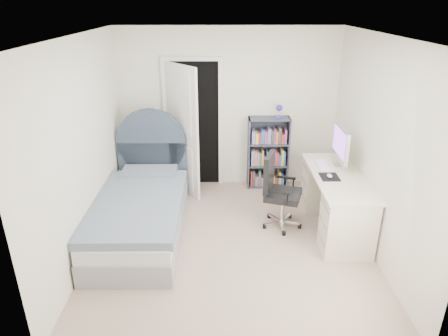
{
  "coord_description": "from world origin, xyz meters",
  "views": [
    {
      "loc": [
        -0.13,
        -4.31,
        2.85
      ],
      "look_at": [
        -0.08,
        0.12,
        0.97
      ],
      "focal_mm": 32.0,
      "sensor_mm": 36.0,
      "label": 1
    }
  ],
  "objects_px": {
    "nightstand": "(147,171)",
    "desk": "(335,199)",
    "office_chair": "(277,188)",
    "floor_lamp": "(157,158)",
    "bed": "(142,209)",
    "bookcase": "(268,155)"
  },
  "relations": [
    {
      "from": "nightstand",
      "to": "desk",
      "type": "relative_size",
      "value": 0.33
    },
    {
      "from": "office_chair",
      "to": "floor_lamp",
      "type": "bearing_deg",
      "value": 148.4
    },
    {
      "from": "bed",
      "to": "desk",
      "type": "relative_size",
      "value": 1.42
    },
    {
      "from": "bed",
      "to": "bookcase",
      "type": "bearing_deg",
      "value": 37.21
    },
    {
      "from": "bed",
      "to": "floor_lamp",
      "type": "height_order",
      "value": "bed"
    },
    {
      "from": "nightstand",
      "to": "desk",
      "type": "distance_m",
      "value": 2.9
    },
    {
      "from": "desk",
      "to": "floor_lamp",
      "type": "bearing_deg",
      "value": 155.17
    },
    {
      "from": "bed",
      "to": "desk",
      "type": "distance_m",
      "value": 2.54
    },
    {
      "from": "bookcase",
      "to": "office_chair",
      "type": "relative_size",
      "value": 1.35
    },
    {
      "from": "desk",
      "to": "nightstand",
      "type": "bearing_deg",
      "value": 157.01
    },
    {
      "from": "bed",
      "to": "desk",
      "type": "xyz_separation_m",
      "value": [
        2.54,
        0.03,
        0.11
      ]
    },
    {
      "from": "nightstand",
      "to": "office_chair",
      "type": "relative_size",
      "value": 0.53
    },
    {
      "from": "floor_lamp",
      "to": "desk",
      "type": "relative_size",
      "value": 0.87
    },
    {
      "from": "bed",
      "to": "office_chair",
      "type": "bearing_deg",
      "value": 3.82
    },
    {
      "from": "desk",
      "to": "office_chair",
      "type": "height_order",
      "value": "desk"
    },
    {
      "from": "floor_lamp",
      "to": "desk",
      "type": "xyz_separation_m",
      "value": [
        2.49,
        -1.15,
        -0.14
      ]
    },
    {
      "from": "bed",
      "to": "floor_lamp",
      "type": "relative_size",
      "value": 1.64
    },
    {
      "from": "floor_lamp",
      "to": "office_chair",
      "type": "bearing_deg",
      "value": -31.6
    },
    {
      "from": "bed",
      "to": "office_chair",
      "type": "xyz_separation_m",
      "value": [
        1.78,
        0.12,
        0.24
      ]
    },
    {
      "from": "desk",
      "to": "bookcase",
      "type": "bearing_deg",
      "value": 119.32
    },
    {
      "from": "bookcase",
      "to": "floor_lamp",
      "type": "bearing_deg",
      "value": -174.26
    },
    {
      "from": "bookcase",
      "to": "bed",
      "type": "bearing_deg",
      "value": -142.79
    }
  ]
}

